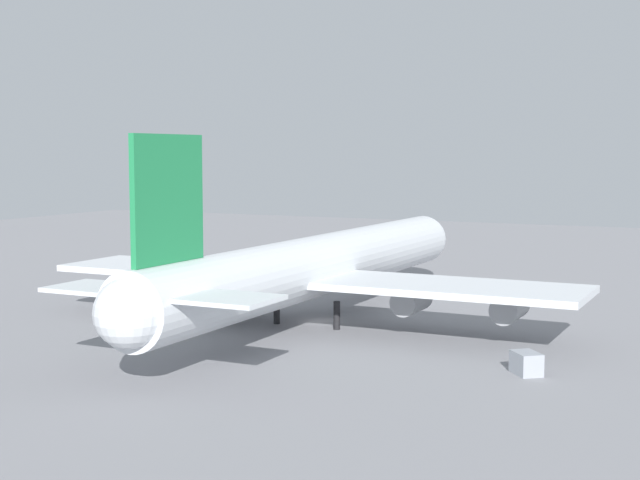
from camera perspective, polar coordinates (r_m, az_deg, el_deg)
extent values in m
plane|color=gray|center=(100.09, 0.00, -5.13)|extent=(288.88, 288.88, 0.00)
cylinder|color=silver|center=(99.13, 0.00, -1.57)|extent=(66.24, 6.53, 6.53)
sphere|color=silver|center=(129.49, 6.49, 0.07)|extent=(6.40, 6.40, 6.40)
sphere|color=silver|center=(71.26, -11.89, -4.51)|extent=(5.55, 5.55, 5.55)
cube|color=#1E7F47|center=(74.52, -9.50, 2.55)|extent=(9.27, 0.50, 10.45)
cube|color=silver|center=(71.30, -6.63, -3.62)|extent=(5.96, 9.80, 0.36)
cube|color=silver|center=(77.38, -13.12, -3.01)|extent=(5.96, 9.80, 0.36)
cube|color=silver|center=(90.36, 7.99, -2.95)|extent=(11.26, 27.29, 0.70)
cube|color=silver|center=(104.30, -8.53, -1.82)|extent=(11.26, 27.29, 0.70)
cylinder|color=gray|center=(92.89, 5.76, -3.77)|extent=(5.23, 2.74, 2.74)
cylinder|color=gray|center=(89.92, 11.82, -4.17)|extent=(5.23, 2.74, 2.74)
cylinder|color=gray|center=(103.10, -6.33, -2.85)|extent=(5.23, 2.74, 2.74)
cylinder|color=gray|center=(108.82, -10.82, -2.47)|extent=(5.23, 2.74, 2.74)
cylinder|color=black|center=(118.98, 4.52, -2.71)|extent=(0.70, 0.70, 2.98)
cylinder|color=black|center=(95.36, 1.06, -4.75)|extent=(0.70, 0.70, 2.98)
cylinder|color=black|center=(98.58, -2.73, -4.42)|extent=(0.70, 0.70, 2.98)
cube|color=#999EA8|center=(78.49, 12.81, -7.55)|extent=(3.32, 3.21, 1.89)
cone|color=orange|center=(128.37, 7.99, -2.68)|extent=(0.39, 0.39, 0.56)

